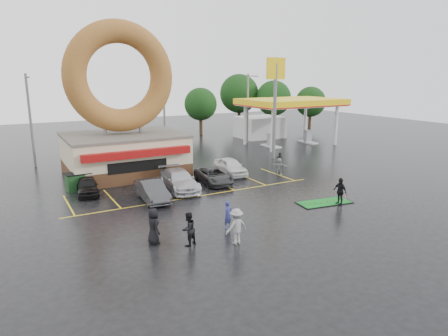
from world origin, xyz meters
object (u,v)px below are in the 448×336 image
car_dgrey (152,191)px  streetlight_right (248,107)px  car_grey (214,176)px  person_cameraman (340,191)px  gas_station (277,114)px  car_white (231,166)px  putting_green (324,203)px  donut_shop (123,125)px  streetlight_mid (164,111)px  shell_sign (275,89)px  car_black (87,186)px  car_silver (179,180)px  dumpster (78,182)px  person_blue (228,215)px  streetlight_left (30,119)px

car_dgrey → streetlight_right: bearing=44.8°
car_grey → person_cameraman: (5.07, -9.29, 0.32)m
gas_station → car_white: (-14.73, -12.94, -2.95)m
car_white → putting_green: (1.65, -10.42, -0.72)m
gas_station → streetlight_right: size_ratio=1.52×
donut_shop → car_white: bearing=-31.0°
streetlight_mid → person_cameraman: (3.60, -24.10, -3.83)m
streetlight_right → car_grey: streetlight_right is taller
shell_sign → car_black: shell_sign is taller
gas_station → streetlight_right: streetlight_right is taller
car_dgrey → car_silver: (2.78, 1.64, 0.04)m
streetlight_mid → dumpster: (-11.69, -11.36, -4.13)m
car_black → streetlight_mid: bearing=56.6°
donut_shop → person_blue: 16.69m
streetlight_left → car_silver: streetlight_left is taller
car_black → person_blue: person_blue is taller
car_silver → shell_sign: bearing=28.4°
streetlight_left → car_white: size_ratio=2.04×
streetlight_mid → car_silver: bearing=-107.4°
donut_shop → car_dgrey: donut_shop is taller
car_black → car_silver: bearing=-11.4°
car_black → person_blue: bearing=-54.6°
car_silver → car_grey: 3.31m
streetlight_left → car_dgrey: bearing=-67.8°
streetlight_right → person_blue: 30.86m
streetlight_mid → car_grey: 15.46m
person_blue → person_cameraman: 9.02m
person_cameraman → putting_green: (-0.67, 0.76, -0.93)m
person_cameraman → car_white: bearing=-170.0°
streetlight_left → car_black: bearing=-77.3°
donut_shop → car_dgrey: 9.65m
streetlight_right → dumpster: size_ratio=5.00×
dumpster → putting_green: size_ratio=0.44×
car_silver → car_grey: (3.28, 0.38, -0.13)m
streetlight_right → car_grey: (-13.47, -15.82, -4.14)m
person_cameraman → streetlight_mid: bearing=-173.2°
streetlight_left → person_blue: streetlight_left is taller
shell_sign → person_cameraman: bearing=-109.6°
streetlight_left → gas_station: bearing=2.0°
donut_shop → dumpster: (-4.69, -3.41, -3.81)m
car_silver → car_white: bearing=24.6°
car_silver → car_dgrey: bearing=-145.6°
person_blue → gas_station: bearing=29.5°
car_white → person_blue: person_blue is taller
streetlight_mid → putting_green: (2.93, -23.34, -4.75)m
car_dgrey → gas_station: bearing=38.0°
streetlight_right → car_dgrey: bearing=-137.6°
car_grey → person_cameraman: bearing=-56.5°
person_cameraman → dumpster: person_cameraman is taller
shell_sign → car_black: size_ratio=2.78×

